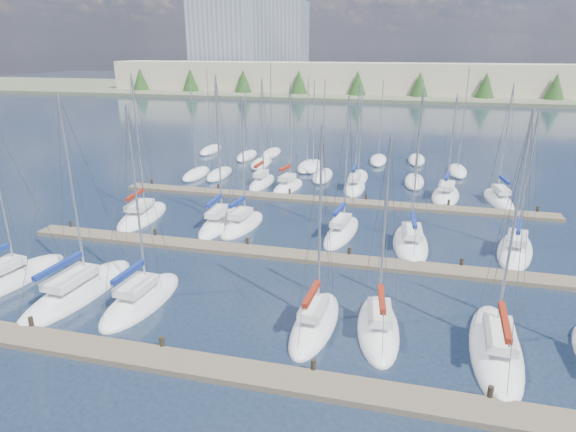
% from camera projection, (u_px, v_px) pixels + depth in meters
% --- Properties ---
extents(ground, '(400.00, 400.00, 0.00)m').
position_uv_depth(ground, '(357.00, 146.00, 76.44)').
color(ground, '#202C40').
rests_on(ground, ground).
extents(dock_near, '(44.00, 1.93, 1.10)m').
position_uv_depth(dock_near, '(229.00, 371.00, 23.35)').
color(dock_near, '#6B5E4C').
rests_on(dock_near, ground).
extents(dock_mid, '(44.00, 1.93, 1.10)m').
position_uv_depth(dock_mid, '(294.00, 255.00, 36.16)').
color(dock_mid, '#6B5E4C').
rests_on(dock_mid, ground).
extents(dock_far, '(44.00, 1.93, 1.10)m').
position_uv_depth(dock_far, '(326.00, 200.00, 48.96)').
color(dock_far, '#6B5E4C').
rests_on(dock_far, ground).
extents(sailboat_b, '(3.82, 9.99, 13.28)m').
position_uv_depth(sailboat_b, '(78.00, 291.00, 30.86)').
color(sailboat_b, white).
rests_on(sailboat_b, ground).
extents(sailboat_h, '(3.77, 8.33, 13.59)m').
position_uv_depth(sailboat_h, '(143.00, 216.00, 44.46)').
color(sailboat_h, white).
rests_on(sailboat_h, ground).
extents(sailboat_j, '(3.25, 7.19, 11.94)m').
position_uv_depth(sailboat_j, '(242.00, 225.00, 42.27)').
color(sailboat_j, white).
rests_on(sailboat_j, ground).
extents(sailboat_p, '(2.33, 6.86, 11.91)m').
position_uv_depth(sailboat_p, '(354.00, 187.00, 53.41)').
color(sailboat_p, white).
rests_on(sailboat_p, ground).
extents(sailboat_d, '(2.75, 7.37, 12.08)m').
position_uv_depth(sailboat_d, '(315.00, 323.00, 27.30)').
color(sailboat_d, white).
rests_on(sailboat_d, ground).
extents(sailboat_k, '(3.19, 8.07, 12.12)m').
position_uv_depth(sailboat_k, '(342.00, 232.00, 40.59)').
color(sailboat_k, white).
rests_on(sailboat_k, ground).
extents(sailboat_o, '(3.36, 6.59, 12.12)m').
position_uv_depth(sailboat_o, '(288.00, 187.00, 53.54)').
color(sailboat_o, white).
rests_on(sailboat_o, ground).
extents(sailboat_m, '(4.29, 8.46, 11.43)m').
position_uv_depth(sailboat_m, '(515.00, 250.00, 37.00)').
color(sailboat_m, white).
rests_on(sailboat_m, ground).
extents(sailboat_i, '(2.44, 8.29, 13.55)m').
position_uv_depth(sailboat_i, '(220.00, 222.00, 42.82)').
color(sailboat_i, white).
rests_on(sailboat_i, ground).
extents(sailboat_q, '(3.79, 8.04, 11.36)m').
position_uv_depth(sailboat_q, '(446.00, 195.00, 50.51)').
color(sailboat_q, white).
rests_on(sailboat_q, ground).
extents(sailboat_e, '(3.08, 7.37, 11.65)m').
position_uv_depth(sailboat_e, '(378.00, 328.00, 26.85)').
color(sailboat_e, white).
rests_on(sailboat_e, ground).
extents(sailboat_f, '(3.15, 9.39, 13.16)m').
position_uv_depth(sailboat_f, '(496.00, 349.00, 24.97)').
color(sailboat_f, white).
rests_on(sailboat_f, ground).
extents(sailboat_l, '(3.19, 8.48, 12.67)m').
position_uv_depth(sailboat_l, '(410.00, 243.00, 38.35)').
color(sailboat_l, white).
rests_on(sailboat_l, ground).
extents(sailboat_r, '(3.14, 7.65, 12.38)m').
position_uv_depth(sailboat_r, '(498.00, 200.00, 49.09)').
color(sailboat_r, white).
rests_on(sailboat_r, ground).
extents(sailboat_a, '(4.07, 9.53, 13.09)m').
position_uv_depth(sailboat_a, '(7.00, 281.00, 32.22)').
color(sailboat_a, white).
rests_on(sailboat_a, ground).
extents(sailboat_c, '(3.29, 7.72, 12.73)m').
position_uv_depth(sailboat_c, '(141.00, 300.00, 29.81)').
color(sailboat_c, white).
rests_on(sailboat_c, ground).
extents(sailboat_n, '(2.34, 6.83, 12.46)m').
position_uv_depth(sailboat_n, '(262.00, 183.00, 55.18)').
color(sailboat_n, white).
rests_on(sailboat_n, ground).
extents(distant_boats, '(36.93, 20.75, 13.30)m').
position_uv_depth(distant_boats, '(310.00, 166.00, 62.47)').
color(distant_boats, '#9EA0A5').
rests_on(distant_boats, ground).
extents(shoreline, '(400.00, 60.00, 38.00)m').
position_uv_depth(shoreline, '(347.00, 70.00, 159.06)').
color(shoreline, '#666B51').
rests_on(shoreline, ground).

